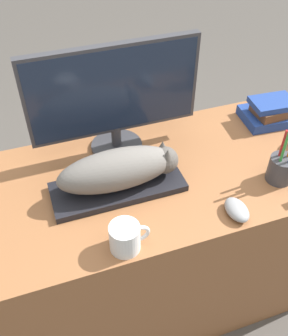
% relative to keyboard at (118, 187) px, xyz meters
% --- Properties ---
extents(desk, '(1.31, 0.63, 0.75)m').
position_rel_keyboard_xyz_m(desk, '(0.19, 0.02, -0.39)').
color(desk, brown).
rests_on(desk, ground_plane).
extents(keyboard, '(0.45, 0.17, 0.02)m').
position_rel_keyboard_xyz_m(keyboard, '(0.00, 0.00, 0.00)').
color(keyboard, black).
rests_on(keyboard, desk).
extents(cat, '(0.41, 0.14, 0.13)m').
position_rel_keyboard_xyz_m(cat, '(0.02, 0.00, 0.08)').
color(cat, '#66605B').
rests_on(cat, keyboard).
extents(monitor, '(0.60, 0.19, 0.41)m').
position_rel_keyboard_xyz_m(monitor, '(0.06, 0.21, 0.22)').
color(monitor, '#333338').
rests_on(monitor, desk).
extents(computer_mouse, '(0.07, 0.11, 0.04)m').
position_rel_keyboard_xyz_m(computer_mouse, '(0.32, -0.23, 0.01)').
color(computer_mouse, gray).
rests_on(computer_mouse, desk).
extents(coffee_mug, '(0.12, 0.09, 0.09)m').
position_rel_keyboard_xyz_m(coffee_mug, '(-0.04, -0.24, 0.03)').
color(coffee_mug, silver).
rests_on(coffee_mug, desk).
extents(pen_cup, '(0.09, 0.09, 0.22)m').
position_rel_keyboard_xyz_m(pen_cup, '(0.54, -0.13, 0.04)').
color(pen_cup, '#38383D').
rests_on(pen_cup, desk).
extents(book_stack, '(0.22, 0.18, 0.10)m').
position_rel_keyboard_xyz_m(book_stack, '(0.70, 0.18, 0.03)').
color(book_stack, navy).
rests_on(book_stack, desk).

